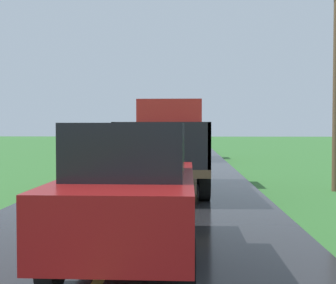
# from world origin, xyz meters

# --- Properties ---
(banana_truck_near) EXTENTS (2.38, 5.82, 2.80)m
(banana_truck_near) POSITION_xyz_m (0.44, 12.40, 1.48)
(banana_truck_near) COLOR #2D2D30
(banana_truck_near) RESTS_ON road_surface
(banana_truck_far) EXTENTS (2.38, 5.81, 2.80)m
(banana_truck_far) POSITION_xyz_m (0.61, 25.64, 1.46)
(banana_truck_far) COLOR #2D2D30
(banana_truck_far) RESTS_ON road_surface
(utility_pole_roadside) EXTENTS (1.73, 0.20, 7.26)m
(utility_pole_roadside) POSITION_xyz_m (5.59, 12.29, 3.89)
(utility_pole_roadside) COLOR brown
(utility_pole_roadside) RESTS_ON ground
(following_car) EXTENTS (1.74, 4.10, 1.92)m
(following_car) POSITION_xyz_m (0.30, 4.89, 1.07)
(following_car) COLOR maroon
(following_car) RESTS_ON road_surface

